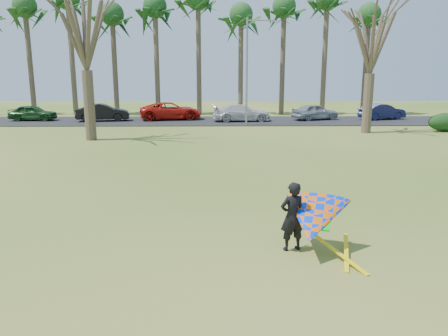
{
  "coord_description": "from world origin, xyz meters",
  "views": [
    {
      "loc": [
        -0.19,
        -11.75,
        4.17
      ],
      "look_at": [
        0.0,
        2.0,
        1.1
      ],
      "focal_mm": 35.0,
      "sensor_mm": 36.0,
      "label": 1
    }
  ],
  "objects_px": {
    "car_0": "(33,113)",
    "car_3": "(241,113)",
    "streetlight": "(249,67)",
    "kite_flyer": "(312,219)",
    "bare_tree_right": "(373,33)",
    "bare_tree_left": "(84,22)",
    "car_4": "(315,112)",
    "car_2": "(171,111)",
    "car_1": "(103,112)",
    "car_5": "(382,112)"
  },
  "relations": [
    {
      "from": "bare_tree_right",
      "to": "streetlight",
      "type": "height_order",
      "value": "bare_tree_right"
    },
    {
      "from": "car_0",
      "to": "car_1",
      "type": "distance_m",
      "value": 6.01
    },
    {
      "from": "car_1",
      "to": "car_3",
      "type": "distance_m",
      "value": 11.56
    },
    {
      "from": "bare_tree_right",
      "to": "car_4",
      "type": "distance_m",
      "value": 9.72
    },
    {
      "from": "kite_flyer",
      "to": "car_4",
      "type": "bearing_deg",
      "value": 77.51
    },
    {
      "from": "car_1",
      "to": "car_5",
      "type": "xyz_separation_m",
      "value": [
        23.76,
        0.96,
        -0.05
      ]
    },
    {
      "from": "bare_tree_left",
      "to": "streetlight",
      "type": "height_order",
      "value": "bare_tree_left"
    },
    {
      "from": "bare_tree_right",
      "to": "kite_flyer",
      "type": "distance_m",
      "value": 22.54
    },
    {
      "from": "car_0",
      "to": "bare_tree_right",
      "type": "bearing_deg",
      "value": -105.68
    },
    {
      "from": "car_1",
      "to": "car_4",
      "type": "bearing_deg",
      "value": -97.64
    },
    {
      "from": "car_1",
      "to": "car_4",
      "type": "distance_m",
      "value": 17.92
    },
    {
      "from": "car_2",
      "to": "kite_flyer",
      "type": "relative_size",
      "value": 2.22
    },
    {
      "from": "car_2",
      "to": "bare_tree_left",
      "type": "bearing_deg",
      "value": 150.46
    },
    {
      "from": "bare_tree_left",
      "to": "car_3",
      "type": "xyz_separation_m",
      "value": [
        9.77,
        9.61,
        -6.16
      ]
    },
    {
      "from": "car_0",
      "to": "car_2",
      "type": "distance_m",
      "value": 11.57
    },
    {
      "from": "car_0",
      "to": "car_4",
      "type": "bearing_deg",
      "value": -89.26
    },
    {
      "from": "car_0",
      "to": "kite_flyer",
      "type": "relative_size",
      "value": 1.61
    },
    {
      "from": "streetlight",
      "to": "kite_flyer",
      "type": "bearing_deg",
      "value": -90.49
    },
    {
      "from": "car_3",
      "to": "car_4",
      "type": "distance_m",
      "value": 6.42
    },
    {
      "from": "car_5",
      "to": "car_0",
      "type": "bearing_deg",
      "value": 72.78
    },
    {
      "from": "bare_tree_left",
      "to": "kite_flyer",
      "type": "height_order",
      "value": "bare_tree_left"
    },
    {
      "from": "car_3",
      "to": "car_0",
      "type": "bearing_deg",
      "value": 81.97
    },
    {
      "from": "car_1",
      "to": "car_3",
      "type": "relative_size",
      "value": 0.9
    },
    {
      "from": "car_1",
      "to": "streetlight",
      "type": "bearing_deg",
      "value": -113.31
    },
    {
      "from": "car_0",
      "to": "car_3",
      "type": "relative_size",
      "value": 0.8
    },
    {
      "from": "bare_tree_left",
      "to": "car_2",
      "type": "relative_size",
      "value": 1.83
    },
    {
      "from": "bare_tree_right",
      "to": "car_0",
      "type": "distance_m",
      "value": 27.43
    },
    {
      "from": "streetlight",
      "to": "car_2",
      "type": "distance_m",
      "value": 8.31
    },
    {
      "from": "car_1",
      "to": "car_4",
      "type": "relative_size",
      "value": 1.07
    },
    {
      "from": "streetlight",
      "to": "car_1",
      "type": "bearing_deg",
      "value": 166.61
    },
    {
      "from": "car_1",
      "to": "car_2",
      "type": "bearing_deg",
      "value": -89.56
    },
    {
      "from": "car_0",
      "to": "car_1",
      "type": "bearing_deg",
      "value": -94.14
    },
    {
      "from": "car_2",
      "to": "streetlight",
      "type": "bearing_deg",
      "value": -131.54
    },
    {
      "from": "car_2",
      "to": "kite_flyer",
      "type": "xyz_separation_m",
      "value": [
        6.18,
        -28.12,
        0.05
      ]
    },
    {
      "from": "car_5",
      "to": "car_4",
      "type": "bearing_deg",
      "value": 74.23
    },
    {
      "from": "car_2",
      "to": "car_4",
      "type": "distance_m",
      "value": 12.34
    },
    {
      "from": "kite_flyer",
      "to": "streetlight",
      "type": "bearing_deg",
      "value": 89.51
    },
    {
      "from": "car_3",
      "to": "kite_flyer",
      "type": "height_order",
      "value": "kite_flyer"
    },
    {
      "from": "car_4",
      "to": "car_5",
      "type": "bearing_deg",
      "value": -108.07
    },
    {
      "from": "car_2",
      "to": "car_5",
      "type": "height_order",
      "value": "car_2"
    },
    {
      "from": "streetlight",
      "to": "car_3",
      "type": "distance_m",
      "value": 4.55
    },
    {
      "from": "car_4",
      "to": "car_5",
      "type": "relative_size",
      "value": 1.0
    },
    {
      "from": "car_0",
      "to": "bare_tree_left",
      "type": "bearing_deg",
      "value": -142.79
    },
    {
      "from": "bare_tree_right",
      "to": "car_5",
      "type": "height_order",
      "value": "bare_tree_right"
    },
    {
      "from": "car_3",
      "to": "bare_tree_left",
      "type": "bearing_deg",
      "value": 128.73
    },
    {
      "from": "car_2",
      "to": "car_3",
      "type": "height_order",
      "value": "car_2"
    },
    {
      "from": "car_4",
      "to": "car_5",
      "type": "height_order",
      "value": "car_4"
    },
    {
      "from": "bare_tree_left",
      "to": "bare_tree_right",
      "type": "distance_m",
      "value": 18.25
    },
    {
      "from": "car_4",
      "to": "kite_flyer",
      "type": "relative_size",
      "value": 1.68
    },
    {
      "from": "bare_tree_right",
      "to": "car_2",
      "type": "bearing_deg",
      "value": 151.07
    }
  ]
}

